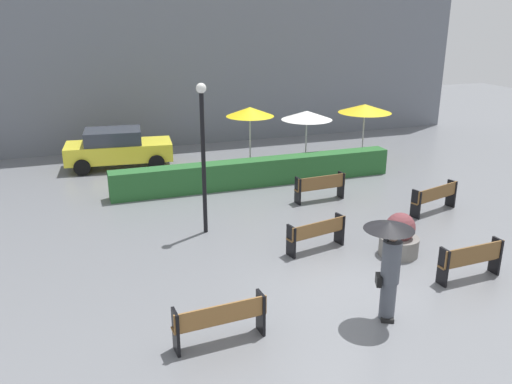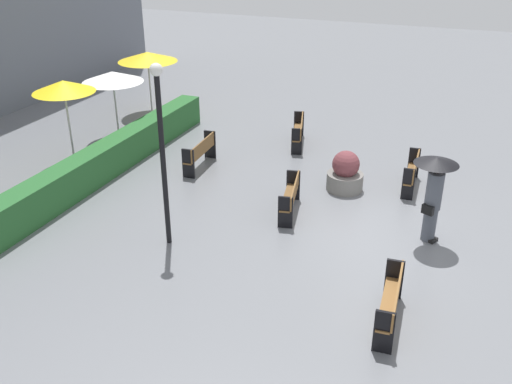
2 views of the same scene
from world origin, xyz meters
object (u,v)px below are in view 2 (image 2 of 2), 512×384
Objects in this scene: bench_mid_center at (291,195)px; bench_near_right at (413,170)px; patio_umbrella_yellow_far at (148,57)px; patio_umbrella_white at (112,77)px; pedestrian_with_umbrella at (434,187)px; lamp_post at (161,140)px; bench_far_right at (299,130)px; bench_near_left at (392,300)px; planter_pot at (345,174)px; bench_back_row at (201,151)px; patio_umbrella_yellow at (63,87)px.

bench_near_right reaches higher than bench_mid_center.
patio_umbrella_white is at bearing -171.87° from patio_umbrella_yellow_far.
lamp_post is at bearing 112.81° from pedestrian_with_umbrella.
bench_near_right is 4.50m from bench_far_right.
lamp_post is 1.81× the size of patio_umbrella_white.
bench_near_left is at bearing -121.95° from patio_umbrella_white.
planter_pot is (5.44, 2.23, -0.04)m from bench_near_left.
bench_back_row is 0.76× the size of patio_umbrella_white.
patio_umbrella_white is at bearing 88.41° from bench_near_right.
bench_far_right is at bearing -73.57° from patio_umbrella_white.
bench_far_right is at bearing -6.81° from lamp_post.
lamp_post is (-4.28, -1.31, 2.06)m from bench_back_row.
pedestrian_with_umbrella is 11.20m from patio_umbrella_white.
patio_umbrella_yellow_far is at bearing 80.24° from bench_far_right.
pedestrian_with_umbrella is at bearing -91.70° from bench_mid_center.
bench_far_right is at bearing 15.62° from bench_mid_center.
bench_near_right is at bearing -64.94° from planter_pot.
patio_umbrella_yellow is 1.10× the size of patio_umbrella_yellow_far.
lamp_post is at bearing -162.95° from bench_back_row.
bench_near_right is 10.40m from patio_umbrella_yellow.
bench_near_right is 3.04m from pedestrian_with_umbrella.
bench_near_left is (-6.25, -0.50, -0.01)m from bench_near_right.
planter_pot is at bearing -97.50° from patio_umbrella_white.
bench_mid_center is 0.95× the size of bench_near_left.
patio_umbrella_yellow_far is (3.94, 8.65, 1.72)m from planter_pot.
patio_umbrella_white is (1.18, 3.78, 1.64)m from bench_back_row.
patio_umbrella_white is (2.36, -0.04, -0.27)m from patio_umbrella_yellow.
planter_pot is (0.09, -4.46, -0.04)m from bench_back_row.
lamp_post is at bearing -146.50° from patio_umbrella_yellow_far.
lamp_post is 6.00m from patio_umbrella_yellow.
bench_mid_center is at bearing 41.93° from bench_near_left.
bench_far_right is 0.44× the size of lamp_post.
bench_near_right is at bearing -106.79° from patio_umbrella_yellow_far.
bench_near_right is at bearing 15.32° from pedestrian_with_umbrella.
patio_umbrella_white is at bearing 58.05° from bench_near_left.
pedestrian_with_umbrella is (-0.10, -3.45, 0.89)m from bench_mid_center.
pedestrian_with_umbrella is at bearing -164.68° from bench_near_right.
patio_umbrella_yellow_far is (8.32, 5.51, -0.37)m from lamp_post.
bench_far_right is at bearing 63.08° from bench_near_right.
planter_pot is 0.27× the size of lamp_post.
bench_far_right is (2.04, 4.01, -0.00)m from bench_near_right.
bench_far_right is at bearing 38.71° from planter_pot.
planter_pot is at bearing -35.66° from lamp_post.
bench_back_row is 0.75× the size of patio_umbrella_yellow_far.
bench_far_right is (4.75, 1.33, 0.03)m from bench_mid_center.
patio_umbrella_yellow is at bearing 58.87° from lamp_post.
patio_umbrella_yellow is at bearing -175.97° from patio_umbrella_yellow_far.
lamp_post reaches higher than bench_back_row.
pedestrian_with_umbrella is 12.66m from patio_umbrella_yellow_far.
pedestrian_with_umbrella is 1.86× the size of planter_pot.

